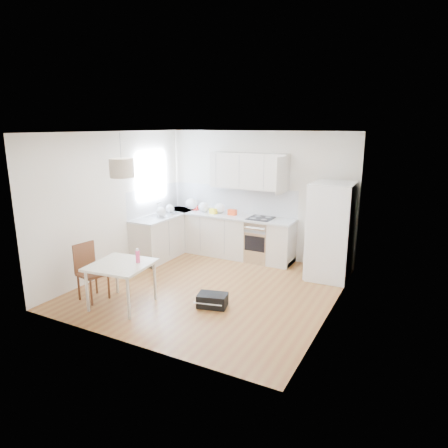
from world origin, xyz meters
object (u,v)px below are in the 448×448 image
refrigerator (332,231)px  gym_bag (212,300)px  dining_table (121,268)px  dining_chair (93,272)px

refrigerator → gym_bag: bearing=-123.7°
dining_table → dining_chair: dining_chair is taller
refrigerator → dining_table: (-2.63, -2.79, -0.28)m
dining_table → gym_bag: 1.53m
refrigerator → gym_bag: refrigerator is taller
refrigerator → dining_chair: size_ratio=1.92×
dining_table → gym_bag: dining_table is taller
refrigerator → dining_table: 3.84m
refrigerator → gym_bag: size_ratio=3.93×
dining_chair → gym_bag: size_ratio=2.05×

